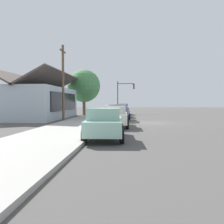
{
  "coord_description": "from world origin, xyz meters",
  "views": [
    {
      "loc": [
        -21.93,
        1.46,
        1.91
      ],
      "look_at": [
        3.42,
        3.44,
        0.81
      ],
      "focal_mm": 38.86,
      "sensor_mm": 36.0,
      "label": 1
    }
  ],
  "objects_px": {
    "car_silver": "(120,110)",
    "utility_pole_wooden": "(63,81)",
    "car_seafoam": "(104,123)",
    "fire_hydrant_red": "(98,118)",
    "traffic_light_main": "(124,92)",
    "car_ivory": "(115,116)",
    "car_charcoal": "(122,109)",
    "car_navy": "(119,113)",
    "shade_tree": "(84,86)"
  },
  "relations": [
    {
      "from": "car_ivory",
      "to": "car_silver",
      "type": "height_order",
      "value": "same"
    },
    {
      "from": "car_navy",
      "to": "shade_tree",
      "type": "xyz_separation_m",
      "value": [
        11.35,
        5.71,
        3.38
      ]
    },
    {
      "from": "car_seafoam",
      "to": "utility_pole_wooden",
      "type": "bearing_deg",
      "value": 21.96
    },
    {
      "from": "car_charcoal",
      "to": "shade_tree",
      "type": "height_order",
      "value": "shade_tree"
    },
    {
      "from": "car_ivory",
      "to": "car_charcoal",
      "type": "xyz_separation_m",
      "value": [
        17.47,
        0.13,
        -0.0
      ]
    },
    {
      "from": "fire_hydrant_red",
      "to": "car_ivory",
      "type": "bearing_deg",
      "value": -143.52
    },
    {
      "from": "car_charcoal",
      "to": "fire_hydrant_red",
      "type": "relative_size",
      "value": 6.61
    },
    {
      "from": "car_navy",
      "to": "utility_pole_wooden",
      "type": "relative_size",
      "value": 0.63
    },
    {
      "from": "shade_tree",
      "to": "fire_hydrant_red",
      "type": "distance_m",
      "value": 15.97
    },
    {
      "from": "utility_pole_wooden",
      "to": "car_seafoam",
      "type": "bearing_deg",
      "value": -154.92
    },
    {
      "from": "car_charcoal",
      "to": "traffic_light_main",
      "type": "bearing_deg",
      "value": -6.65
    },
    {
      "from": "traffic_light_main",
      "to": "fire_hydrant_red",
      "type": "bearing_deg",
      "value": 175.0
    },
    {
      "from": "car_silver",
      "to": "car_charcoal",
      "type": "distance_m",
      "value": 5.89
    },
    {
      "from": "car_ivory",
      "to": "car_seafoam",
      "type": "bearing_deg",
      "value": 176.66
    },
    {
      "from": "car_charcoal",
      "to": "traffic_light_main",
      "type": "relative_size",
      "value": 0.9
    },
    {
      "from": "car_seafoam",
      "to": "traffic_light_main",
      "type": "xyz_separation_m",
      "value": [
        26.99,
        -0.26,
        2.68
      ]
    },
    {
      "from": "car_charcoal",
      "to": "car_navy",
      "type": "bearing_deg",
      "value": 177.22
    },
    {
      "from": "car_charcoal",
      "to": "car_ivory",
      "type": "bearing_deg",
      "value": 177.08
    },
    {
      "from": "car_ivory",
      "to": "traffic_light_main",
      "type": "xyz_separation_m",
      "value": [
        21.09,
        -0.08,
        2.68
      ]
    },
    {
      "from": "car_silver",
      "to": "fire_hydrant_red",
      "type": "relative_size",
      "value": 6.65
    },
    {
      "from": "car_charcoal",
      "to": "fire_hydrant_red",
      "type": "bearing_deg",
      "value": 171.24
    },
    {
      "from": "car_seafoam",
      "to": "fire_hydrant_red",
      "type": "xyz_separation_m",
      "value": [
        8.03,
        1.4,
        -0.32
      ]
    },
    {
      "from": "car_ivory",
      "to": "car_silver",
      "type": "distance_m",
      "value": 11.58
    },
    {
      "from": "car_silver",
      "to": "utility_pole_wooden",
      "type": "bearing_deg",
      "value": 138.88
    },
    {
      "from": "car_charcoal",
      "to": "shade_tree",
      "type": "distance_m",
      "value": 6.54
    },
    {
      "from": "fire_hydrant_red",
      "to": "car_charcoal",
      "type": "bearing_deg",
      "value": -5.41
    },
    {
      "from": "car_seafoam",
      "to": "car_navy",
      "type": "xyz_separation_m",
      "value": [
        11.66,
        -0.17,
        0.0
      ]
    },
    {
      "from": "car_silver",
      "to": "traffic_light_main",
      "type": "height_order",
      "value": "traffic_light_main"
    },
    {
      "from": "shade_tree",
      "to": "traffic_light_main",
      "type": "height_order",
      "value": "shade_tree"
    },
    {
      "from": "car_ivory",
      "to": "shade_tree",
      "type": "height_order",
      "value": "shade_tree"
    },
    {
      "from": "car_ivory",
      "to": "car_charcoal",
      "type": "bearing_deg",
      "value": -1.16
    },
    {
      "from": "car_ivory",
      "to": "car_silver",
      "type": "relative_size",
      "value": 1.01
    },
    {
      "from": "car_ivory",
      "to": "fire_hydrant_red",
      "type": "distance_m",
      "value": 2.68
    },
    {
      "from": "car_navy",
      "to": "utility_pole_wooden",
      "type": "distance_m",
      "value": 6.38
    },
    {
      "from": "car_ivory",
      "to": "traffic_light_main",
      "type": "relative_size",
      "value": 0.92
    },
    {
      "from": "car_navy",
      "to": "shade_tree",
      "type": "relative_size",
      "value": 0.72
    },
    {
      "from": "car_navy",
      "to": "traffic_light_main",
      "type": "xyz_separation_m",
      "value": [
        15.33,
        -0.09,
        2.67
      ]
    },
    {
      "from": "shade_tree",
      "to": "utility_pole_wooden",
      "type": "bearing_deg",
      "value": -179.31
    },
    {
      "from": "car_charcoal",
      "to": "car_silver",
      "type": "bearing_deg",
      "value": 175.78
    },
    {
      "from": "car_seafoam",
      "to": "car_silver",
      "type": "bearing_deg",
      "value": -2.99
    },
    {
      "from": "car_charcoal",
      "to": "traffic_light_main",
      "type": "height_order",
      "value": "traffic_light_main"
    },
    {
      "from": "car_ivory",
      "to": "traffic_light_main",
      "type": "bearing_deg",
      "value": -1.8
    },
    {
      "from": "car_navy",
      "to": "car_charcoal",
      "type": "xyz_separation_m",
      "value": [
        11.7,
        0.12,
        -0.0
      ]
    },
    {
      "from": "fire_hydrant_red",
      "to": "traffic_light_main",
      "type": "bearing_deg",
      "value": -5.0
    },
    {
      "from": "shade_tree",
      "to": "utility_pole_wooden",
      "type": "distance_m",
      "value": 11.47
    },
    {
      "from": "car_silver",
      "to": "car_ivory",
      "type": "bearing_deg",
      "value": -177.91
    },
    {
      "from": "traffic_light_main",
      "to": "fire_hydrant_red",
      "type": "relative_size",
      "value": 7.32
    },
    {
      "from": "shade_tree",
      "to": "utility_pole_wooden",
      "type": "relative_size",
      "value": 0.88
    },
    {
      "from": "car_silver",
      "to": "car_charcoal",
      "type": "bearing_deg",
      "value": 0.13
    },
    {
      "from": "car_seafoam",
      "to": "car_silver",
      "type": "xyz_separation_m",
      "value": [
        17.47,
        0.04,
        0.0
      ]
    }
  ]
}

